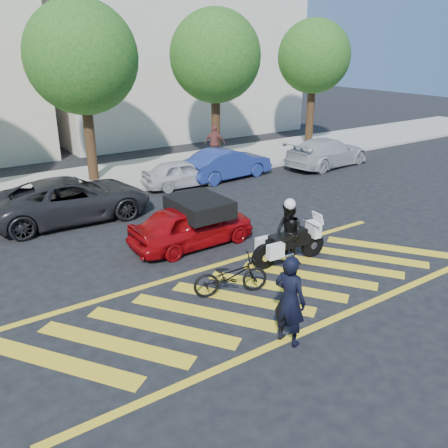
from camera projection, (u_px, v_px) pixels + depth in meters
ground at (261, 292)px, 11.89m from camera, size 90.00×90.00×0.00m
sidewalk at (94, 180)px, 21.13m from camera, size 60.00×5.00×0.15m
crosswalk at (260, 292)px, 11.87m from camera, size 12.33×4.00×0.01m
building_right at (172, 47)px, 30.83m from camera, size 16.00×8.00×11.00m
tree_center at (85, 62)px, 19.43m from camera, size 4.60×4.60×7.56m
tree_right at (217, 60)px, 22.85m from camera, size 4.40×4.40×7.41m
tree_far_right at (315, 59)px, 26.29m from camera, size 4.00×4.00×7.10m
officer_bike at (290, 300)px, 9.57m from camera, size 0.65×0.82×1.97m
bicycle at (231, 276)px, 11.64m from camera, size 2.00×1.20×0.99m
police_motorcycle at (288, 244)px, 13.28m from camera, size 2.40×0.80×1.06m
officer_moto at (288, 234)px, 13.16m from camera, size 0.74×0.91×1.76m
red_convertible at (192, 225)px, 14.39m from camera, size 3.92×1.63×1.33m
parked_mid_left at (72, 199)px, 16.47m from camera, size 5.49×2.75×1.49m
parked_mid_right at (182, 173)px, 20.32m from camera, size 3.56×1.65×1.18m
parked_right at (228, 163)px, 21.52m from camera, size 4.28×1.74×1.38m
parked_far_right at (327, 152)px, 23.62m from camera, size 5.02×2.44×1.41m
pedestrian_right at (215, 143)px, 23.99m from camera, size 1.09×1.02×1.80m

